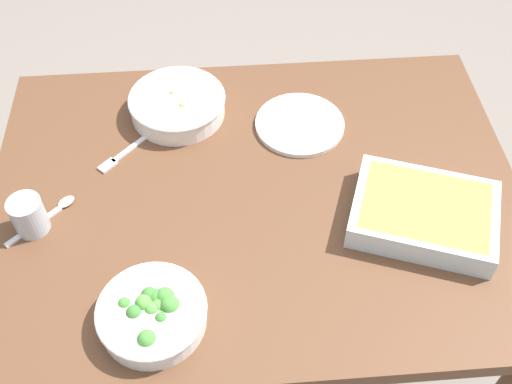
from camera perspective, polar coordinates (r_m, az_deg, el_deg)
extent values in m
plane|color=slate|center=(2.02, 0.00, -13.58)|extent=(6.00, 6.00, 0.00)
cube|color=brown|center=(1.41, 0.00, -0.52)|extent=(1.20, 0.90, 0.04)
cylinder|color=brown|center=(2.03, 14.48, 2.31)|extent=(0.06, 0.06, 0.70)
cylinder|color=brown|center=(1.99, -16.57, 0.49)|extent=(0.06, 0.06, 0.70)
cylinder|color=white|center=(1.56, -7.27, 7.96)|extent=(0.23, 0.23, 0.05)
torus|color=white|center=(1.55, -7.35, 8.60)|extent=(0.24, 0.24, 0.01)
cylinder|color=#B2844C|center=(1.56, -7.28, 8.03)|extent=(0.19, 0.19, 0.03)
sphere|color=silver|center=(1.56, -7.29, 8.91)|extent=(0.01, 0.01, 0.01)
sphere|color=#B2844C|center=(1.52, -6.81, 7.78)|extent=(0.02, 0.02, 0.02)
sphere|color=silver|center=(1.54, -5.63, 8.36)|extent=(0.02, 0.02, 0.02)
sphere|color=#C66633|center=(1.56, -7.80, 8.84)|extent=(0.02, 0.02, 0.02)
cylinder|color=white|center=(1.20, -9.55, -11.16)|extent=(0.20, 0.20, 0.05)
torus|color=white|center=(1.19, -9.68, -10.67)|extent=(0.21, 0.21, 0.01)
cylinder|color=#8CB272|center=(1.20, -9.57, -11.10)|extent=(0.17, 0.17, 0.02)
sphere|color=#3D7A33|center=(1.20, -9.83, -9.42)|extent=(0.03, 0.03, 0.03)
sphere|color=#3D7A33|center=(1.20, -9.30, -9.59)|extent=(0.03, 0.03, 0.03)
sphere|color=#3D7A33|center=(1.17, -8.77, -11.48)|extent=(0.02, 0.02, 0.02)
sphere|color=#478C38|center=(1.18, -7.98, -10.28)|extent=(0.04, 0.04, 0.04)
sphere|color=#3D7A33|center=(1.19, -8.71, -10.59)|extent=(0.02, 0.02, 0.02)
sphere|color=#478C38|center=(1.19, -8.41, -9.55)|extent=(0.04, 0.04, 0.04)
sphere|color=#569E42|center=(1.19, -9.00, -10.33)|extent=(0.03, 0.03, 0.03)
sphere|color=#569E42|center=(1.19, -10.28, -10.07)|extent=(0.03, 0.03, 0.03)
sphere|color=#569E42|center=(1.20, -12.05, -10.05)|extent=(0.02, 0.02, 0.02)
sphere|color=#3D7A33|center=(1.19, -11.22, -10.90)|extent=(0.03, 0.03, 0.03)
sphere|color=#478C38|center=(1.20, -12.05, -10.08)|extent=(0.03, 0.03, 0.03)
sphere|color=#478C38|center=(1.16, -10.06, -13.25)|extent=(0.04, 0.04, 0.04)
sphere|color=#569E42|center=(1.19, -9.59, -10.64)|extent=(0.03, 0.03, 0.03)
cube|color=silver|center=(1.36, 15.23, -1.97)|extent=(0.36, 0.31, 0.06)
cube|color=gold|center=(1.35, 15.33, -1.66)|extent=(0.31, 0.27, 0.04)
cylinder|color=#B2BCC6|center=(1.38, -20.29, -2.05)|extent=(0.07, 0.07, 0.08)
cylinder|color=black|center=(1.39, -20.15, -2.37)|extent=(0.06, 0.06, 0.05)
cylinder|color=silver|center=(1.54, 4.06, 6.27)|extent=(0.22, 0.22, 0.01)
cube|color=silver|center=(1.58, -7.18, 7.30)|extent=(0.04, 0.14, 0.01)
ellipsoid|color=silver|center=(1.52, -6.60, 5.28)|extent=(0.03, 0.04, 0.01)
cube|color=silver|center=(1.22, -9.42, -11.65)|extent=(0.10, 0.11, 0.01)
ellipsoid|color=silver|center=(1.25, -6.72, -8.93)|extent=(0.05, 0.05, 0.01)
cube|color=silver|center=(1.41, -19.86, -3.03)|extent=(0.11, 0.10, 0.01)
ellipsoid|color=silver|center=(1.43, -17.16, -0.99)|extent=(0.05, 0.05, 0.01)
cube|color=silver|center=(1.51, -11.16, 4.25)|extent=(0.11, 0.11, 0.01)
cube|color=silver|center=(1.48, -13.55, 2.40)|extent=(0.05, 0.05, 0.01)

